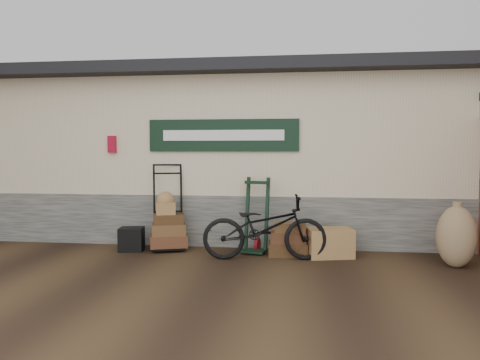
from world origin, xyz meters
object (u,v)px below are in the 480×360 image
object	(u,v)px
green_barrow	(256,215)
wicker_hamper	(330,243)
suitcase_stack	(288,239)
bicycle	(264,224)
black_trunk	(132,239)
porter_trolley	(168,206)

from	to	relation	value
green_barrow	wicker_hamper	xyz separation A→B (m)	(1.19, -0.19, -0.39)
green_barrow	suitcase_stack	xyz separation A→B (m)	(0.53, -0.18, -0.35)
suitcase_stack	bicycle	bearing A→B (deg)	-137.22
wicker_hamper	black_trunk	size ratio (longest dim) A/B	1.78
wicker_hamper	bicycle	distance (m)	1.11
green_barrow	wicker_hamper	world-z (taller)	green_barrow
porter_trolley	green_barrow	size ratio (longest dim) A/B	1.20
suitcase_stack	bicycle	distance (m)	0.56
porter_trolley	suitcase_stack	xyz separation A→B (m)	(2.06, -0.26, -0.47)
porter_trolley	black_trunk	distance (m)	0.83
green_barrow	black_trunk	size ratio (longest dim) A/B	3.16
bicycle	wicker_hamper	bearing A→B (deg)	-78.61
green_barrow	black_trunk	distance (m)	2.14
black_trunk	wicker_hamper	bearing A→B (deg)	-0.37
suitcase_stack	green_barrow	bearing A→B (deg)	161.65
green_barrow	bicycle	distance (m)	0.54
porter_trolley	wicker_hamper	world-z (taller)	porter_trolley
suitcase_stack	black_trunk	bearing A→B (deg)	179.73
porter_trolley	suitcase_stack	distance (m)	2.13
green_barrow	bicycle	size ratio (longest dim) A/B	0.65
green_barrow	bicycle	xyz separation A→B (m)	(0.18, -0.50, -0.06)
green_barrow	suitcase_stack	size ratio (longest dim) A/B	2.01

